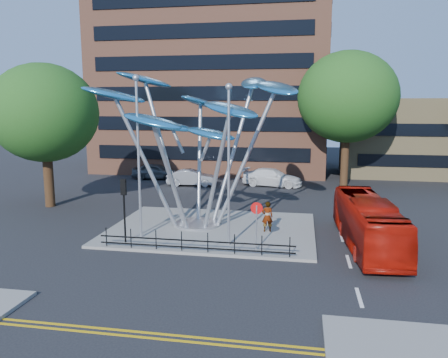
% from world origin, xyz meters
% --- Properties ---
extents(ground, '(120.00, 120.00, 0.00)m').
position_xyz_m(ground, '(0.00, 0.00, 0.00)').
color(ground, black).
rests_on(ground, ground).
extents(traffic_island, '(12.00, 9.00, 0.15)m').
position_xyz_m(traffic_island, '(-1.00, 6.00, 0.07)').
color(traffic_island, slate).
rests_on(traffic_island, ground).
extents(double_yellow_near, '(40.00, 0.12, 0.01)m').
position_xyz_m(double_yellow_near, '(0.00, -6.00, 0.01)').
color(double_yellow_near, gold).
rests_on(double_yellow_near, ground).
extents(double_yellow_far, '(40.00, 0.12, 0.01)m').
position_xyz_m(double_yellow_far, '(0.00, -6.30, 0.01)').
color(double_yellow_far, gold).
rests_on(double_yellow_far, ground).
extents(brick_tower, '(25.00, 15.00, 30.00)m').
position_xyz_m(brick_tower, '(-6.00, 32.00, 15.00)').
color(brick_tower, '#995B42').
rests_on(brick_tower, ground).
extents(low_building_near, '(15.00, 8.00, 8.00)m').
position_xyz_m(low_building_near, '(16.00, 30.00, 4.00)').
color(low_building_near, tan).
rests_on(low_building_near, ground).
extents(tree_right, '(8.80, 8.80, 12.11)m').
position_xyz_m(tree_right, '(8.00, 22.00, 8.04)').
color(tree_right, black).
rests_on(tree_right, ground).
extents(tree_left, '(7.60, 7.60, 10.32)m').
position_xyz_m(tree_left, '(-14.00, 10.00, 6.79)').
color(tree_left, black).
rests_on(tree_left, ground).
extents(leaf_sculpture, '(12.72, 9.54, 9.51)m').
position_xyz_m(leaf_sculpture, '(-2.07, 6.68, 6.87)').
color(leaf_sculpture, '#9EA0A5').
rests_on(leaf_sculpture, traffic_island).
extents(street_lamp_left, '(0.36, 0.36, 8.80)m').
position_xyz_m(street_lamp_left, '(-4.50, 3.50, 5.36)').
color(street_lamp_left, '#9EA0A5').
rests_on(street_lamp_left, traffic_island).
extents(street_lamp_right, '(0.36, 0.36, 8.30)m').
position_xyz_m(street_lamp_right, '(0.50, 3.00, 5.09)').
color(street_lamp_right, '#9EA0A5').
rests_on(street_lamp_right, traffic_island).
extents(traffic_light_island, '(0.28, 0.18, 3.42)m').
position_xyz_m(traffic_light_island, '(-5.00, 2.50, 2.61)').
color(traffic_light_island, black).
rests_on(traffic_light_island, traffic_island).
extents(no_entry_sign_island, '(0.60, 0.10, 2.45)m').
position_xyz_m(no_entry_sign_island, '(2.00, 2.52, 1.82)').
color(no_entry_sign_island, '#9EA0A5').
rests_on(no_entry_sign_island, traffic_island).
extents(pedestrian_railing_front, '(10.00, 0.06, 1.00)m').
position_xyz_m(pedestrian_railing_front, '(-1.00, 1.70, 0.55)').
color(pedestrian_railing_front, black).
rests_on(pedestrian_railing_front, traffic_island).
extents(red_bus, '(2.84, 9.47, 2.60)m').
position_xyz_m(red_bus, '(7.64, 4.52, 1.30)').
color(red_bus, '#A71207').
rests_on(red_bus, ground).
extents(pedestrian, '(0.72, 0.55, 1.78)m').
position_xyz_m(pedestrian, '(2.29, 5.84, 1.04)').
color(pedestrian, gray).
rests_on(pedestrian, traffic_island).
extents(parked_car_left, '(4.75, 2.12, 1.58)m').
position_xyz_m(parked_car_left, '(-10.27, 22.78, 0.79)').
color(parked_car_left, '#45484D').
rests_on(parked_car_left, ground).
extents(parked_car_mid, '(4.68, 2.06, 1.49)m').
position_xyz_m(parked_car_mid, '(-5.77, 19.87, 0.75)').
color(parked_car_mid, '#ABADB3').
rests_on(parked_car_mid, ground).
extents(parked_car_right, '(5.77, 3.08, 1.59)m').
position_xyz_m(parked_car_right, '(1.53, 21.04, 0.80)').
color(parked_car_right, white).
rests_on(parked_car_right, ground).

